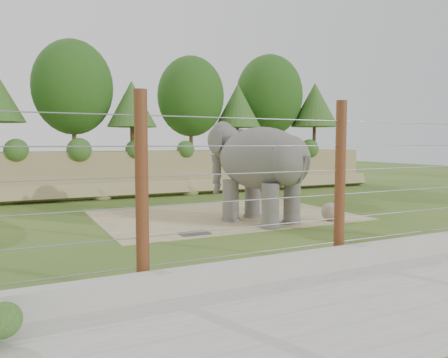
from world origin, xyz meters
name	(u,v)px	position (x,y,z in m)	size (l,w,h in m)	color
ground	(250,230)	(0.00, 0.00, 0.00)	(90.00, 90.00, 0.00)	#36591D
back_embankment	(155,127)	(0.59, 12.68, 3.97)	(30.00, 5.52, 8.77)	tan
dirt_patch	(224,215)	(0.50, 3.00, 0.01)	(10.00, 7.00, 0.02)	tan
drain_grate	(194,233)	(-2.01, 0.10, 0.04)	(1.00, 0.60, 0.03)	#262628
elephant	(261,173)	(1.01, 0.96, 1.86)	(1.97, 4.60, 3.73)	#6A635E
stone_ball	(330,212)	(3.57, 0.10, 0.36)	(0.68, 0.68, 0.68)	gray
retaining_wall	(353,256)	(0.00, -5.00, 0.25)	(26.00, 0.35, 0.50)	#AAA79D
walkway	(423,292)	(0.00, -7.00, 0.01)	(26.00, 4.00, 0.01)	#AAA79D
barrier_fence	(340,182)	(0.00, -4.50, 2.00)	(20.26, 0.26, 4.00)	#5E2815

